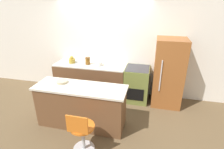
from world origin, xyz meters
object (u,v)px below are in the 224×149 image
Objects in this scene: stool_chair at (82,133)px; kettle at (72,60)px; refrigerator at (168,73)px; oven_range at (137,84)px; mixing_bowl at (99,63)px.

kettle reaches higher than stool_chair.
kettle is at bearing -179.83° from refrigerator.
oven_range is at bearing 179.21° from refrigerator.
refrigerator reaches higher than oven_range.
mixing_bowl is at bearing -178.99° from oven_range.
kettle reaches higher than mixing_bowl.
kettle is (-2.56, -0.01, 0.14)m from refrigerator.
mixing_bowl reaches higher than oven_range.
stool_chair is at bearing -61.57° from kettle.
mixing_bowl is at bearing 0.00° from kettle.
stool_chair is 4.25× the size of kettle.
stool_chair is at bearing -109.53° from oven_range.
refrigerator is at bearing 0.17° from kettle.
kettle is at bearing 180.00° from mixing_bowl.
stool_chair is 2.36m from kettle.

